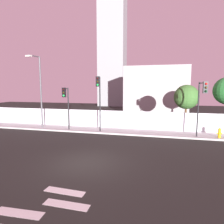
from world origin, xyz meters
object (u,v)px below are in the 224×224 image
Objects in this scene: traffic_light_left at (99,93)px; traffic_light_center at (202,97)px; street_lamp_curbside at (39,87)px; roadside_tree_leftmost at (186,97)px; traffic_light_right at (66,99)px; fire_hydrant at (220,133)px.

traffic_light_left is 8.78m from traffic_light_center.
street_lamp_curbside is 1.58× the size of roadside_tree_leftmost.
roadside_tree_leftmost reaches higher than traffic_light_right.
traffic_light_center is at bearing -154.65° from fire_hydrant.
traffic_light_center is at bearing -1.24° from traffic_light_right.
traffic_light_right is at bearing 178.76° from traffic_light_center.
fire_hydrant is (17.00, -0.04, -3.81)m from street_lamp_curbside.
street_lamp_curbside is at bearing 176.87° from traffic_light_center.
street_lamp_curbside is 17.43m from fire_hydrant.
traffic_light_right is at bearing -10.12° from street_lamp_curbside.
fire_hydrant is at bearing -54.52° from roadside_tree_leftmost.
traffic_light_right is 12.05m from roadside_tree_leftmost.
street_lamp_curbside is 8.78× the size of fire_hydrant.
fire_hydrant is (1.69, 0.80, -2.99)m from traffic_light_center.
traffic_light_left reaches higher than traffic_light_right.
traffic_light_right is 0.57× the size of street_lamp_curbside.
street_lamp_curbside reaches higher than traffic_light_center.
traffic_light_left is at bearing -177.23° from fire_hydrant.
traffic_light_left is at bearing -4.75° from street_lamp_curbside.
street_lamp_curbside is at bearing 179.87° from fire_hydrant.
roadside_tree_leftmost is at bearing 12.61° from street_lamp_curbside.
traffic_light_right is 3.48m from street_lamp_curbside.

